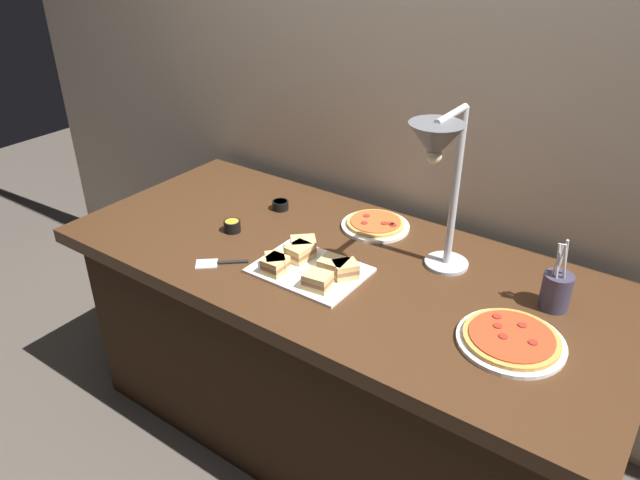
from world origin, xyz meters
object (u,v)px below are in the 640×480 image
object	(u,v)px
heat_lamp	(439,158)
pizza_plate_center	(375,225)
sauce_cup_far	(280,205)
serving_spatula	(219,263)
utensil_holder	(556,290)
pizza_plate_front	(511,340)
sauce_cup_near	(232,226)
sandwich_platter	(308,265)

from	to	relation	value
heat_lamp	pizza_plate_center	world-z (taller)	heat_lamp
sauce_cup_far	serving_spatula	world-z (taller)	sauce_cup_far
serving_spatula	utensil_holder	bearing A→B (deg)	21.89
heat_lamp	serving_spatula	distance (m)	0.78
heat_lamp	pizza_plate_front	xyz separation A→B (m)	(0.31, -0.12, -0.40)
pizza_plate_center	sauce_cup_far	world-z (taller)	sauce_cup_far
pizza_plate_front	sauce_cup_far	bearing A→B (deg)	164.65
utensil_holder	pizza_plate_front	bearing A→B (deg)	-100.11
heat_lamp	serving_spatula	world-z (taller)	heat_lamp
pizza_plate_front	serving_spatula	distance (m)	0.93
pizza_plate_front	sauce_cup_far	xyz separation A→B (m)	(-1.00, 0.27, 0.01)
pizza_plate_front	sauce_cup_near	bearing A→B (deg)	177.95
pizza_plate_center	utensil_holder	xyz separation A→B (m)	(0.67, -0.12, 0.05)
utensil_holder	serving_spatula	bearing A→B (deg)	-158.11
sandwich_platter	serving_spatula	xyz separation A→B (m)	(-0.27, -0.13, -0.02)
pizza_plate_front	sandwich_platter	xyz separation A→B (m)	(-0.65, -0.02, 0.01)
pizza_plate_center	serving_spatula	bearing A→B (deg)	-119.33
heat_lamp	utensil_holder	size ratio (longest dim) A/B	2.39
sauce_cup_near	sauce_cup_far	bearing A→B (deg)	83.18
pizza_plate_center	sandwich_platter	bearing A→B (deg)	-93.02
pizza_plate_center	sauce_cup_near	world-z (taller)	sauce_cup_near
sauce_cup_far	pizza_plate_front	bearing A→B (deg)	-15.35
sauce_cup_near	serving_spatula	distance (m)	0.22
serving_spatula	pizza_plate_center	bearing A→B (deg)	60.67
sandwich_platter	heat_lamp	bearing A→B (deg)	23.41
pizza_plate_front	sandwich_platter	size ratio (longest dim) A/B	0.84
serving_spatula	heat_lamp	bearing A→B (deg)	24.48
heat_lamp	utensil_holder	distance (m)	0.51
sauce_cup_far	serving_spatula	xyz separation A→B (m)	(0.09, -0.43, -0.02)
sauce_cup_near	serving_spatula	bearing A→B (deg)	-58.41
pizza_plate_front	heat_lamp	bearing A→B (deg)	158.44
sauce_cup_near	sauce_cup_far	size ratio (longest dim) A/B	0.95
sauce_cup_near	serving_spatula	world-z (taller)	sauce_cup_near
heat_lamp	pizza_plate_center	size ratio (longest dim) A/B	2.17
sandwich_platter	sauce_cup_near	size ratio (longest dim) A/B	5.78
serving_spatula	sauce_cup_near	bearing A→B (deg)	121.59
sandwich_platter	sauce_cup_near	bearing A→B (deg)	170.92
pizza_plate_front	utensil_holder	xyz separation A→B (m)	(0.04, 0.23, 0.05)
pizza_plate_center	sauce_cup_far	size ratio (longest dim) A/B	3.95
pizza_plate_front	pizza_plate_center	world-z (taller)	same
heat_lamp	sauce_cup_far	xyz separation A→B (m)	(-0.69, 0.15, -0.40)
sauce_cup_near	sauce_cup_far	xyz separation A→B (m)	(0.03, 0.24, -0.00)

